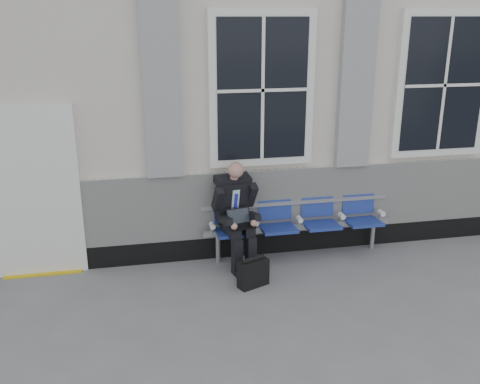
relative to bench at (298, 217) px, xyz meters
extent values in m
plane|color=slate|center=(1.66, -1.32, -0.55)|extent=(70.00, 70.00, 0.00)
cube|color=beige|center=(1.66, 2.18, 1.55)|extent=(14.00, 4.00, 4.20)
cube|color=black|center=(1.66, 0.15, -0.40)|extent=(14.00, 0.10, 0.30)
cube|color=silver|center=(1.66, 0.14, 0.20)|extent=(14.00, 0.08, 0.90)
cube|color=gray|center=(-1.74, 0.12, 1.85)|extent=(0.45, 0.14, 2.40)
cube|color=gray|center=(0.76, 0.12, 1.85)|extent=(0.45, 0.14, 2.40)
cube|color=white|center=(-0.49, 0.14, 1.70)|extent=(1.35, 0.10, 1.95)
cube|color=black|center=(-0.49, 0.09, 1.70)|extent=(1.15, 0.02, 1.75)
cube|color=white|center=(2.01, 0.14, 1.70)|extent=(1.35, 0.10, 1.95)
cube|color=black|center=(2.01, 0.09, 1.70)|extent=(1.15, 0.02, 1.75)
cube|color=black|center=(-3.34, 0.28, 0.50)|extent=(0.95, 0.30, 2.10)
cube|color=white|center=(-3.34, 0.13, 0.50)|extent=(1.10, 0.10, 2.20)
cube|color=gold|center=(-3.34, 0.16, -0.54)|extent=(0.95, 0.30, 0.02)
cube|color=#9EA0A3|center=(0.00, -0.02, -0.13)|extent=(2.60, 0.07, 0.07)
cube|color=#9EA0A3|center=(0.00, 0.10, 0.18)|extent=(2.60, 0.05, 0.05)
cylinder|color=#9EA0A3|center=(-1.10, -0.02, -0.36)|extent=(0.06, 0.06, 0.39)
cylinder|color=#9EA0A3|center=(1.10, -0.02, -0.36)|extent=(0.06, 0.06, 0.39)
cube|color=navy|center=(-0.90, -0.10, -0.10)|extent=(0.46, 0.42, 0.07)
cube|color=navy|center=(-0.90, 0.11, 0.16)|extent=(0.46, 0.10, 0.40)
cube|color=navy|center=(-0.30, -0.10, -0.10)|extent=(0.46, 0.42, 0.07)
cube|color=navy|center=(-0.30, 0.11, 0.16)|extent=(0.46, 0.10, 0.40)
cube|color=navy|center=(0.30, -0.10, -0.10)|extent=(0.46, 0.42, 0.07)
cube|color=navy|center=(0.30, 0.11, 0.16)|extent=(0.46, 0.10, 0.40)
cube|color=navy|center=(0.90, -0.10, -0.10)|extent=(0.46, 0.42, 0.07)
cube|color=navy|center=(0.90, 0.11, 0.16)|extent=(0.46, 0.10, 0.40)
cylinder|color=white|center=(-1.18, -0.07, 0.00)|extent=(0.07, 0.12, 0.07)
cylinder|color=white|center=(-0.60, -0.07, 0.00)|extent=(0.07, 0.12, 0.07)
cylinder|color=white|center=(0.00, -0.07, 0.00)|extent=(0.07, 0.12, 0.07)
cylinder|color=white|center=(0.60, -0.07, 0.00)|extent=(0.07, 0.12, 0.07)
cylinder|color=white|center=(1.18, -0.07, 0.00)|extent=(0.07, 0.12, 0.07)
cube|color=black|center=(-0.91, -0.47, -0.51)|extent=(0.15, 0.26, 0.09)
cube|color=black|center=(-0.72, -0.43, -0.51)|extent=(0.15, 0.26, 0.09)
cube|color=black|center=(-0.92, -0.42, -0.31)|extent=(0.14, 0.14, 0.47)
cube|color=black|center=(-0.73, -0.38, -0.31)|extent=(0.14, 0.14, 0.47)
cube|color=black|center=(-0.96, -0.21, -0.01)|extent=(0.21, 0.45, 0.13)
cube|color=black|center=(-0.77, -0.17, -0.01)|extent=(0.21, 0.45, 0.13)
cube|color=black|center=(-0.90, 0.00, 0.30)|extent=(0.46, 0.40, 0.60)
cube|color=#C1EAFE|center=(-0.88, -0.12, 0.32)|extent=(0.11, 0.11, 0.34)
cube|color=#272ABA|center=(-0.88, -0.13, 0.30)|extent=(0.06, 0.08, 0.28)
cube|color=black|center=(-0.90, -0.03, 0.59)|extent=(0.49, 0.31, 0.14)
cylinder|color=tan|center=(-0.89, -0.08, 0.65)|extent=(0.10, 0.10, 0.10)
sphere|color=tan|center=(-0.88, -0.14, 0.75)|extent=(0.20, 0.20, 0.20)
cube|color=black|center=(-1.11, -0.14, 0.38)|extent=(0.15, 0.28, 0.35)
cube|color=black|center=(-0.66, -0.05, 0.38)|extent=(0.15, 0.28, 0.35)
cube|color=black|center=(-1.04, -0.30, 0.15)|extent=(0.14, 0.31, 0.13)
cube|color=black|center=(-0.66, -0.23, 0.15)|extent=(0.14, 0.31, 0.13)
sphere|color=tan|center=(-0.96, -0.42, 0.11)|extent=(0.09, 0.09, 0.09)
sphere|color=tan|center=(-0.70, -0.37, 0.11)|extent=(0.09, 0.09, 0.09)
cube|color=black|center=(-0.84, -0.32, 0.06)|extent=(0.35, 0.28, 0.02)
cube|color=black|center=(-0.86, -0.21, 0.16)|extent=(0.33, 0.15, 0.20)
cube|color=black|center=(-0.86, -0.22, 0.16)|extent=(0.29, 0.12, 0.17)
cube|color=black|center=(-0.79, -0.76, -0.38)|extent=(0.41, 0.29, 0.34)
cylinder|color=black|center=(-0.79, -0.76, -0.19)|extent=(0.30, 0.17, 0.06)
camera|label=1|loc=(-2.10, -6.44, 2.60)|focal=40.00mm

